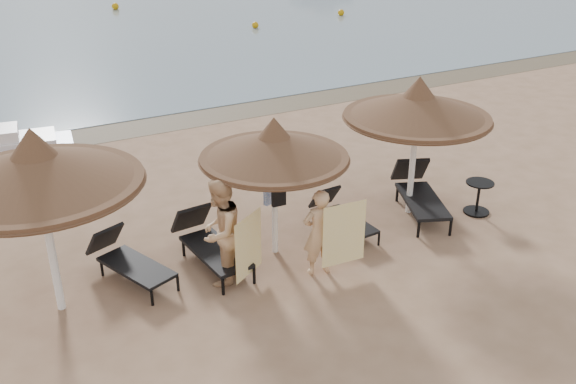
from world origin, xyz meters
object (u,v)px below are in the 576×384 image
object	(u,v)px
lounger_far_left	(127,259)
side_table	(478,198)
lounger_far_right	(419,191)
palapa_center	(274,147)
pedal_boat	(27,150)
lounger_near_right	(341,214)
palapa_right	(418,106)
palapa_left	(36,169)
person_right	(319,226)
lounger_near_left	(208,242)
person_left	(220,223)

from	to	relation	value
lounger_far_left	side_table	world-z (taller)	lounger_far_left
lounger_far_right	lounger_far_left	bearing A→B (deg)	-160.88
palapa_center	lounger_far_right	bearing A→B (deg)	1.89
lounger_far_left	pedal_boat	bearing A→B (deg)	75.70
lounger_near_right	pedal_boat	xyz separation A→B (m)	(-4.91, 6.39, 0.03)
palapa_right	lounger_far_left	xyz separation A→B (m)	(-5.80, 0.30, -1.93)
palapa_left	palapa_center	bearing A→B (deg)	-0.61
side_table	palapa_left	bearing A→B (deg)	175.82
side_table	person_right	distance (m)	4.13
lounger_near_left	side_table	size ratio (longest dim) A/B	2.98
lounger_near_left	person_right	distance (m)	2.05
palapa_center	lounger_far_left	xyz separation A→B (m)	(-2.62, 0.43, -1.72)
pedal_boat	lounger_far_left	bearing A→B (deg)	-75.90
palapa_right	lounger_near_right	world-z (taller)	palapa_right
person_left	side_table	bearing A→B (deg)	137.33
lounger_far_left	lounger_near_left	size ratio (longest dim) A/B	0.93
person_right	lounger_near_right	bearing A→B (deg)	-128.04
lounger_far_right	side_table	size ratio (longest dim) A/B	3.21
pedal_boat	lounger_far_right	bearing A→B (deg)	-36.56
lounger_near_left	person_left	bearing A→B (deg)	-98.14
person_left	pedal_boat	size ratio (longest dim) A/B	0.98
person_right	lounger_far_left	bearing A→B (deg)	-17.52
palapa_right	lounger_far_right	xyz separation A→B (m)	(0.22, -0.01, -1.87)
palapa_right	person_left	world-z (taller)	palapa_right
lounger_far_right	side_table	distance (m)	1.22
palapa_right	lounger_near_right	xyz separation A→B (m)	(-1.66, 0.03, -1.96)
palapa_center	person_right	xyz separation A→B (m)	(0.34, -0.98, -1.16)
person_right	person_left	bearing A→B (deg)	-11.71
side_table	lounger_far_left	bearing A→B (deg)	171.96
lounger_far_left	lounger_far_right	distance (m)	6.02
palapa_right	pedal_boat	bearing A→B (deg)	135.66
lounger_near_left	lounger_near_right	bearing A→B (deg)	-7.93
palapa_right	lounger_near_right	distance (m)	2.57
palapa_left	lounger_near_left	xyz separation A→B (m)	(2.62, 0.22, -2.03)
person_left	palapa_left	bearing A→B (deg)	-51.32
lounger_far_left	lounger_near_left	xyz separation A→B (m)	(1.42, -0.17, 0.04)
lounger_far_left	lounger_near_right	distance (m)	4.15
palapa_center	pedal_boat	size ratio (longest dim) A/B	1.18
palapa_center	lounger_far_left	world-z (taller)	palapa_center
person_left	person_right	size ratio (longest dim) A/B	1.19
palapa_right	person_left	bearing A→B (deg)	-172.93
palapa_left	lounger_near_left	size ratio (longest dim) A/B	1.51
lounger_near_right	palapa_right	bearing A→B (deg)	-4.59
person_right	pedal_boat	distance (m)	8.42
lounger_near_right	palapa_center	bearing A→B (deg)	-177.82
palapa_left	lounger_far_right	world-z (taller)	palapa_left
lounger_far_right	pedal_boat	distance (m)	9.35
palapa_right	person_right	distance (m)	3.34
person_left	pedal_boat	world-z (taller)	person_left
lounger_near_left	palapa_left	bearing A→B (deg)	179.10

